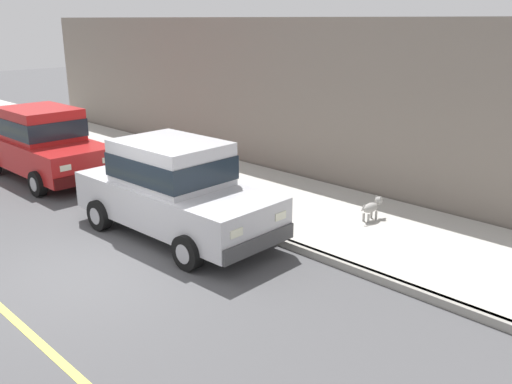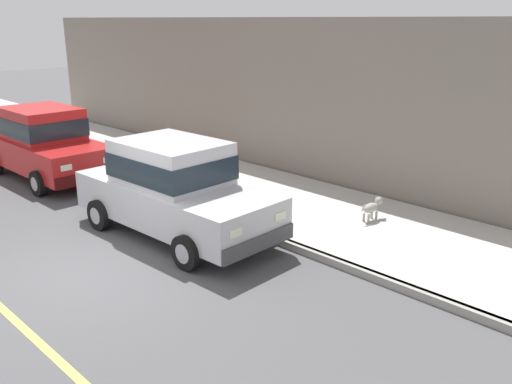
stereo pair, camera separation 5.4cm
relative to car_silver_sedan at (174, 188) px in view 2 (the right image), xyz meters
The scene contains 7 objects.
ground_plane 2.35m from the car_silver_sedan, 169.94° to the right, with size 80.00×80.00×0.00m, color #4C4C4F.
curb 1.48m from the car_silver_sedan, 18.64° to the right, with size 0.16×64.00×0.14m, color gray.
sidewalk 3.07m from the car_silver_sedan, ahead, with size 3.60×64.00×0.14m, color #B7B5AD.
car_silver_sedan is the anchor object (origin of this frame).
car_red_sedan 5.86m from the car_silver_sedan, 89.74° to the left, with size 2.06×4.61×1.92m.
dog_grey 4.12m from the car_silver_sedan, 38.25° to the right, with size 0.76×0.21×0.49m.
building_facade 6.33m from the car_silver_sedan, 36.58° to the left, with size 0.50×20.00×4.22m, color slate.
Camera 2 is at (-4.05, -8.15, 4.18)m, focal length 38.55 mm.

